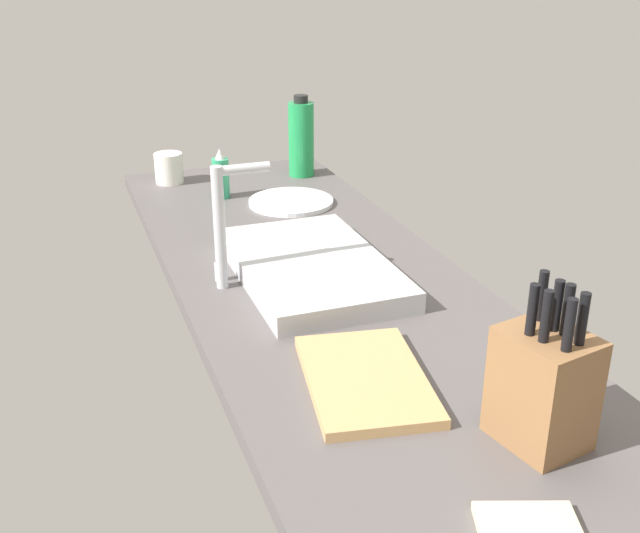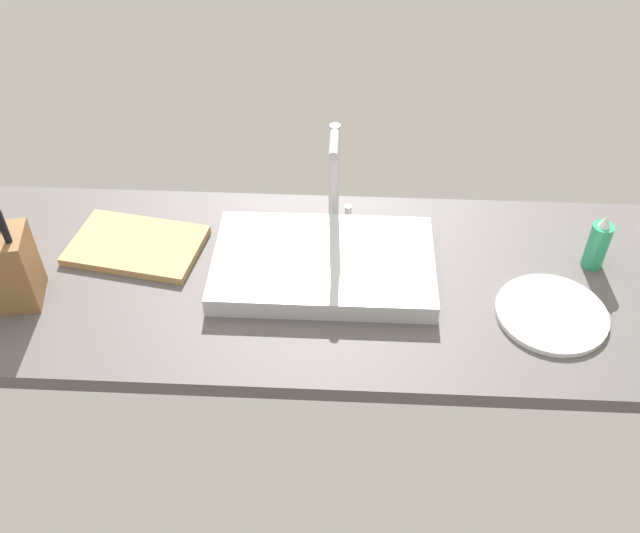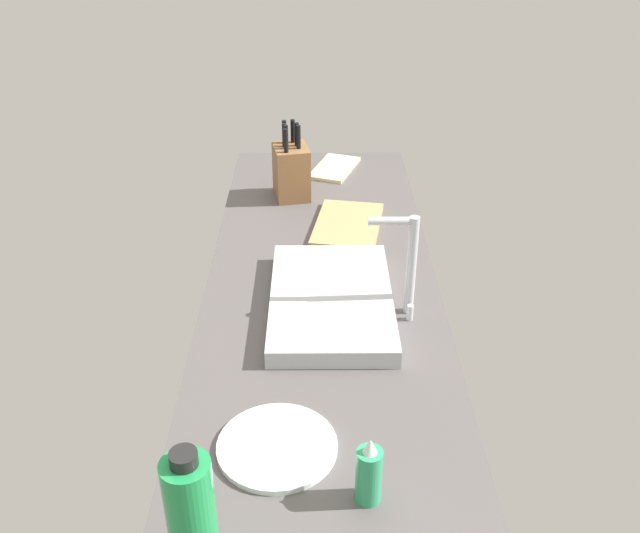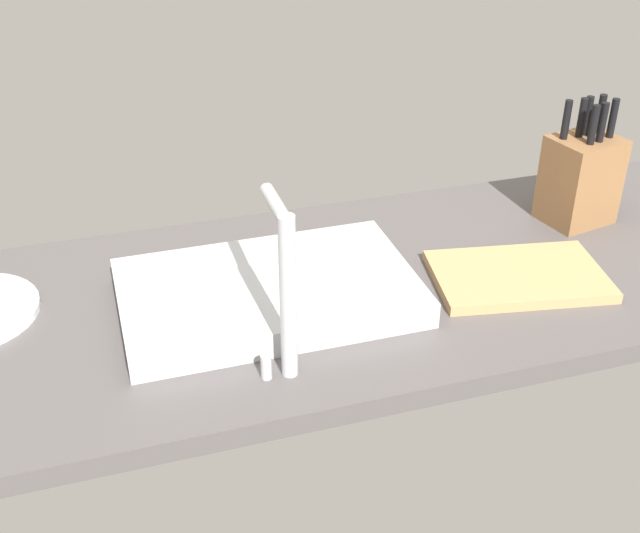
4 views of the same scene
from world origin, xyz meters
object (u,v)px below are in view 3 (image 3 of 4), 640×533
faucet (407,259)px  knife_block (291,171)px  water_bottle (191,515)px  soap_bottle (369,474)px  sink_basin (331,300)px  dinner_plate (277,446)px  cutting_board (348,225)px  dish_towel (334,168)px

faucet → knife_block: faucet is taller
water_bottle → soap_bottle: bearing=115.0°
sink_basin → dinner_plate: sink_basin is taller
soap_bottle → water_bottle: water_bottle is taller
dinner_plate → cutting_board: bearing=169.4°
soap_bottle → water_bottle: bearing=-65.0°
cutting_board → water_bottle: (115.16, -28.33, 10.39)cm
sink_basin → cutting_board: (-42.91, 5.82, -1.31)cm
faucet → cutting_board: bearing=-165.1°
knife_block → dish_towel: (-22.33, 14.37, -8.44)cm
cutting_board → dish_towel: cutting_board is taller
faucet → soap_bottle: faucet is taller
cutting_board → dish_towel: 44.46cm
dish_towel → soap_bottle: bearing=0.9°
water_bottle → sink_basin: bearing=162.7°
sink_basin → knife_block: (-64.95, -11.51, 6.83)cm
cutting_board → dinner_plate: (90.37, -16.87, -0.30)cm
sink_basin → cutting_board: bearing=172.3°
water_bottle → dish_towel: (-159.53, 25.37, -10.69)cm
soap_bottle → dinner_plate: soap_bottle is taller
sink_basin → soap_bottle: (59.32, 5.26, 3.78)cm
faucet → water_bottle: bearing=-29.7°
faucet → cutting_board: size_ratio=0.88×
faucet → dinner_plate: faucet is taller
faucet → knife_block: bearing=-156.4°
cutting_board → dish_towel: (-44.37, -2.96, -0.30)cm
cutting_board → water_bottle: 119.05cm
faucet → knife_block: size_ratio=1.05×
dinner_plate → soap_bottle: bearing=54.0°
soap_bottle → dish_towel: bearing=-179.1°
dish_towel → knife_block: bearing=-32.8°
knife_block → cutting_board: size_ratio=0.84×
sink_basin → soap_bottle: bearing=5.1°
dish_towel → faucet: bearing=9.4°
knife_block → cutting_board: (22.04, 17.33, -8.14)cm
soap_bottle → water_bottle: 31.08cm
knife_block → soap_bottle: 125.43cm
cutting_board → dinner_plate: 91.93cm
cutting_board → dish_towel: bearing=-176.2°
faucet → dinner_plate: size_ratio=1.12×
faucet → dish_towel: bearing=-170.6°
soap_bottle → cutting_board: bearing=179.7°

